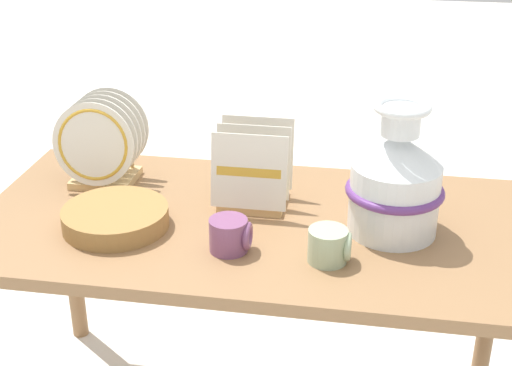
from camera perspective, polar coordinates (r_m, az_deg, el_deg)
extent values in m
cube|color=olive|center=(1.94, 0.00, -3.41)|extent=(1.52, 0.76, 0.03)
cylinder|color=olive|center=(2.58, -14.58, -5.53)|extent=(0.06, 0.06, 0.68)
cylinder|color=olive|center=(2.42, 18.39, -8.30)|extent=(0.06, 0.06, 0.68)
cylinder|color=silver|center=(1.86, 10.98, -1.24)|extent=(0.23, 0.23, 0.19)
cone|color=silver|center=(1.81, 11.32, 2.59)|extent=(0.23, 0.23, 0.08)
cylinder|color=silver|center=(1.78, 11.53, 4.85)|extent=(0.10, 0.10, 0.07)
torus|color=silver|center=(1.77, 11.63, 5.93)|extent=(0.14, 0.14, 0.02)
torus|color=#60337A|center=(1.85, 11.03, -0.61)|extent=(0.25, 0.25, 0.02)
cube|color=tan|center=(2.19, -11.92, 0.41)|extent=(0.18, 0.16, 0.02)
cylinder|color=tan|center=(2.25, -12.95, 2.12)|extent=(0.01, 0.01, 0.06)
cylinder|color=tan|center=(2.21, -9.91, 1.93)|extent=(0.01, 0.01, 0.06)
cylinder|color=silver|center=(2.08, -12.91, 3.00)|extent=(0.24, 0.05, 0.24)
torus|color=gold|center=(2.08, -12.93, 2.99)|extent=(0.21, 0.04, 0.21)
cylinder|color=silver|center=(2.11, -12.57, 3.36)|extent=(0.24, 0.05, 0.24)
cylinder|color=silver|center=(2.14, -12.24, 3.70)|extent=(0.24, 0.05, 0.24)
cylinder|color=silver|center=(2.17, -11.92, 4.04)|extent=(0.24, 0.05, 0.24)
cylinder|color=silver|center=(2.20, -11.60, 4.37)|extent=(0.24, 0.05, 0.24)
cube|color=tan|center=(2.01, -0.22, -1.35)|extent=(0.18, 0.16, 0.02)
cylinder|color=tan|center=(2.06, -1.65, 0.56)|extent=(0.01, 0.01, 0.06)
cylinder|color=tan|center=(2.04, 1.82, 0.32)|extent=(0.01, 0.01, 0.06)
cube|color=silver|center=(1.90, -0.58, 0.88)|extent=(0.21, 0.04, 0.20)
cube|color=silver|center=(1.96, -0.23, 1.70)|extent=(0.21, 0.04, 0.20)
cube|color=silver|center=(2.02, 0.11, 2.48)|extent=(0.21, 0.04, 0.20)
cube|color=gold|center=(1.90, -0.59, 0.86)|extent=(0.17, 0.01, 0.02)
cylinder|color=olive|center=(1.93, -11.12, -3.32)|extent=(0.28, 0.28, 0.01)
cylinder|color=olive|center=(1.92, -11.14, -3.08)|extent=(0.28, 0.28, 0.01)
cylinder|color=olive|center=(1.92, -11.16, -2.84)|extent=(0.28, 0.28, 0.01)
cylinder|color=olive|center=(1.92, -11.18, -2.61)|extent=(0.28, 0.28, 0.01)
cylinder|color=olive|center=(1.91, -11.21, -2.37)|extent=(0.28, 0.28, 0.01)
cylinder|color=olive|center=(1.91, -11.23, -2.13)|extent=(0.28, 0.28, 0.01)
cylinder|color=#9EB28E|center=(1.73, 5.75, -4.99)|extent=(0.10, 0.10, 0.09)
torus|color=#9EB28E|center=(1.73, 7.35, -5.06)|extent=(0.02, 0.07, 0.07)
cylinder|color=#7A4770|center=(1.77, -2.22, -4.17)|extent=(0.10, 0.10, 0.09)
torus|color=#7A4770|center=(1.76, -0.68, -4.26)|extent=(0.02, 0.07, 0.07)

